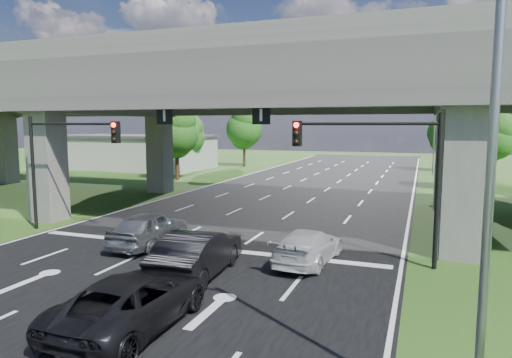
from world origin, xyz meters
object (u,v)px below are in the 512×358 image
Objects in this scene: streetlight_near at (468,108)px; streetlight_far at (434,121)px; streetlight_beyond at (431,122)px; car_trailing at (133,301)px; signal_right at (380,160)px; signal_left at (64,152)px; car_dark at (197,253)px; car_silver at (149,229)px; car_white at (308,246)px.

streetlight_near is 30.00m from streetlight_far.
streetlight_beyond reaches higher than car_trailing.
signal_right is 1.00× the size of signal_left.
streetlight_beyond is (0.00, 46.00, 0.00)m from streetlight_near.
car_silver is at bearing -41.16° from car_dark.
signal_right is at bearing 0.00° from signal_left.
signal_left is 0.60× the size of streetlight_near.
streetlight_beyond is (2.27, 36.06, 1.66)m from signal_right.
streetlight_near is at bearing -29.02° from signal_left.
streetlight_beyond is 37.67m from car_white.
car_silver is 8.63m from car_trailing.
streetlight_beyond reaches higher than signal_right.
streetlight_near is 11.46m from car_white.
car_dark is 4.56m from car_white.
streetlight_beyond is 2.17× the size of car_white.
streetlight_beyond is 39.32m from car_silver.
streetlight_far is 25.87m from car_dark.
streetlight_beyond is 1.87× the size of car_trailing.
signal_right reaches higher than car_trailing.
signal_left is 0.60× the size of streetlight_far.
signal_left is 20.56m from streetlight_near.
car_silver reaches higher than car_trailing.
streetlight_beyond reaches higher than signal_left.
signal_left reaches higher than car_silver.
signal_right is 0.60× the size of streetlight_beyond.
streetlight_near and streetlight_far have the same top height.
signal_right is 36.17m from streetlight_beyond.
car_silver is (-12.33, -21.00, -5.02)m from streetlight_far.
car_dark is (-6.02, -3.94, -3.30)m from signal_right.
signal_left is 1.16× the size of car_dark.
streetlight_far reaches higher than car_white.
streetlight_beyond reaches higher than car_white.
car_silver is 0.91× the size of car_dark.
signal_left is 1.30× the size of car_white.
car_dark is (-8.30, -40.00, -4.96)m from streetlight_beyond.
signal_left reaches higher than car_dark.
signal_right is at bearing -124.46° from car_trailing.
car_dark is at bearing 46.25° from car_white.
signal_left reaches higher than car_white.
streetlight_far is at bearing -90.00° from streetlight_beyond.
car_silver reaches higher than car_white.
signal_left is 13.54m from car_white.
car_trailing is at bearing -105.65° from streetlight_far.
streetlight_far is (17.92, 20.06, 1.66)m from signal_left.
streetlight_near is (2.27, -9.94, 1.66)m from signal_right.
car_dark is at bearing -109.07° from streetlight_far.
streetlight_beyond reaches higher than car_dark.
streetlight_far is (2.27, 20.06, 1.66)m from signal_right.
signal_right reaches higher than car_dark.
streetlight_beyond is at bearing 63.57° from signal_left.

